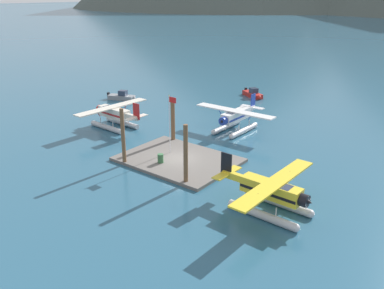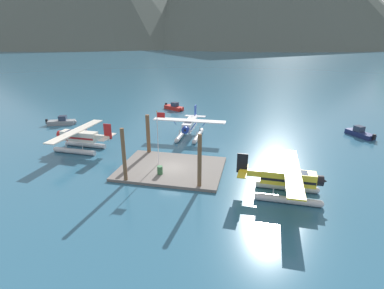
{
  "view_description": "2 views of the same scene",
  "coord_description": "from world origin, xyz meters",
  "px_view_note": "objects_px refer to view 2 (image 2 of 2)",
  "views": [
    {
      "loc": [
        23.93,
        -28.41,
        15.96
      ],
      "look_at": [
        0.28,
        1.89,
        1.28
      ],
      "focal_mm": 37.4,
      "sensor_mm": 36.0,
      "label": 1
    },
    {
      "loc": [
        8.73,
        -29.15,
        14.01
      ],
      "look_at": [
        1.68,
        3.08,
        2.01
      ],
      "focal_mm": 28.11,
      "sensor_mm": 36.0,
      "label": 2
    }
  ],
  "objects_px": {
    "flagpole": "(159,132)",
    "fuel_drum": "(160,170)",
    "seaplane_cream_port_fwd": "(79,139)",
    "boat_red_open_north": "(174,107)",
    "boat_grey_open_west": "(62,122)",
    "boat_navy_open_east": "(359,133)",
    "seaplane_white_bow_centre": "(190,127)",
    "seaplane_yellow_stbd_aft": "(288,181)"
  },
  "relations": [
    {
      "from": "seaplane_yellow_stbd_aft",
      "to": "boat_red_open_north",
      "type": "relative_size",
      "value": 2.38
    },
    {
      "from": "seaplane_yellow_stbd_aft",
      "to": "boat_grey_open_west",
      "type": "xyz_separation_m",
      "value": [
        -34.79,
        16.82,
        -1.09
      ]
    },
    {
      "from": "seaplane_white_bow_centre",
      "to": "boat_navy_open_east",
      "type": "xyz_separation_m",
      "value": [
        24.34,
        5.89,
        -1.09
      ]
    },
    {
      "from": "flagpole",
      "to": "boat_red_open_north",
      "type": "xyz_separation_m",
      "value": [
        -5.81,
        27.11,
        -3.63
      ]
    },
    {
      "from": "flagpole",
      "to": "fuel_drum",
      "type": "relative_size",
      "value": 6.99
    },
    {
      "from": "seaplane_yellow_stbd_aft",
      "to": "flagpole",
      "type": "bearing_deg",
      "value": 163.41
    },
    {
      "from": "seaplane_white_bow_centre",
      "to": "flagpole",
      "type": "bearing_deg",
      "value": -95.54
    },
    {
      "from": "seaplane_cream_port_fwd",
      "to": "boat_red_open_north",
      "type": "distance_m",
      "value": 25.18
    },
    {
      "from": "flagpole",
      "to": "boat_red_open_north",
      "type": "height_order",
      "value": "flagpole"
    },
    {
      "from": "seaplane_cream_port_fwd",
      "to": "boat_grey_open_west",
      "type": "height_order",
      "value": "seaplane_cream_port_fwd"
    },
    {
      "from": "boat_grey_open_west",
      "to": "boat_navy_open_east",
      "type": "xyz_separation_m",
      "value": [
        46.62,
        3.89,
        0.0
      ]
    },
    {
      "from": "flagpole",
      "to": "boat_grey_open_west",
      "type": "height_order",
      "value": "flagpole"
    },
    {
      "from": "seaplane_cream_port_fwd",
      "to": "boat_red_open_north",
      "type": "bearing_deg",
      "value": 76.65
    },
    {
      "from": "seaplane_yellow_stbd_aft",
      "to": "boat_navy_open_east",
      "type": "relative_size",
      "value": 2.41
    },
    {
      "from": "boat_grey_open_west",
      "to": "boat_red_open_north",
      "type": "xyz_separation_m",
      "value": [
        15.42,
        14.32,
        0.0
      ]
    },
    {
      "from": "seaplane_white_bow_centre",
      "to": "boat_grey_open_west",
      "type": "relative_size",
      "value": 2.23
    },
    {
      "from": "seaplane_white_bow_centre",
      "to": "seaplane_yellow_stbd_aft",
      "type": "height_order",
      "value": "same"
    },
    {
      "from": "fuel_drum",
      "to": "boat_navy_open_east",
      "type": "relative_size",
      "value": 0.2
    },
    {
      "from": "flagpole",
      "to": "seaplane_cream_port_fwd",
      "type": "bearing_deg",
      "value": 167.26
    },
    {
      "from": "fuel_drum",
      "to": "seaplane_yellow_stbd_aft",
      "type": "relative_size",
      "value": 0.08
    },
    {
      "from": "fuel_drum",
      "to": "boat_grey_open_west",
      "type": "xyz_separation_m",
      "value": [
        -22.1,
        15.36,
        -0.25
      ]
    },
    {
      "from": "boat_red_open_north",
      "to": "boat_grey_open_west",
      "type": "bearing_deg",
      "value": -137.11
    },
    {
      "from": "seaplane_white_bow_centre",
      "to": "seaplane_cream_port_fwd",
      "type": "distance_m",
      "value": 15.07
    },
    {
      "from": "flagpole",
      "to": "seaplane_yellow_stbd_aft",
      "type": "xyz_separation_m",
      "value": [
        13.56,
        -4.04,
        -2.54
      ]
    },
    {
      "from": "boat_navy_open_east",
      "to": "flagpole",
      "type": "bearing_deg",
      "value": -146.7
    },
    {
      "from": "seaplane_yellow_stbd_aft",
      "to": "boat_red_open_north",
      "type": "xyz_separation_m",
      "value": [
        -19.37,
        31.15,
        -1.09
      ]
    },
    {
      "from": "boat_grey_open_west",
      "to": "boat_red_open_north",
      "type": "relative_size",
      "value": 1.06
    },
    {
      "from": "fuel_drum",
      "to": "boat_navy_open_east",
      "type": "xyz_separation_m",
      "value": [
        24.51,
        19.25,
        -0.25
      ]
    },
    {
      "from": "flagpole",
      "to": "seaplane_yellow_stbd_aft",
      "type": "bearing_deg",
      "value": -16.59
    },
    {
      "from": "flagpole",
      "to": "fuel_drum",
      "type": "bearing_deg",
      "value": -71.32
    },
    {
      "from": "fuel_drum",
      "to": "seaplane_yellow_stbd_aft",
      "type": "xyz_separation_m",
      "value": [
        12.69,
        -1.46,
        0.84
      ]
    },
    {
      "from": "flagpole",
      "to": "seaplane_white_bow_centre",
      "type": "height_order",
      "value": "flagpole"
    },
    {
      "from": "flagpole",
      "to": "seaplane_yellow_stbd_aft",
      "type": "distance_m",
      "value": 14.37
    },
    {
      "from": "fuel_drum",
      "to": "boat_navy_open_east",
      "type": "distance_m",
      "value": 31.17
    },
    {
      "from": "boat_grey_open_west",
      "to": "boat_navy_open_east",
      "type": "height_order",
      "value": "same"
    },
    {
      "from": "boat_navy_open_east",
      "to": "seaplane_white_bow_centre",
      "type": "bearing_deg",
      "value": -166.39
    },
    {
      "from": "boat_navy_open_east",
      "to": "boat_red_open_north",
      "type": "xyz_separation_m",
      "value": [
        -31.2,
        10.43,
        0.0
      ]
    },
    {
      "from": "boat_navy_open_east",
      "to": "boat_red_open_north",
      "type": "bearing_deg",
      "value": 161.51
    },
    {
      "from": "seaplane_yellow_stbd_aft",
      "to": "seaplane_cream_port_fwd",
      "type": "relative_size",
      "value": 1.0
    },
    {
      "from": "flagpole",
      "to": "seaplane_cream_port_fwd",
      "type": "distance_m",
      "value": 12.19
    },
    {
      "from": "boat_grey_open_west",
      "to": "boat_navy_open_east",
      "type": "relative_size",
      "value": 1.07
    },
    {
      "from": "boat_grey_open_west",
      "to": "flagpole",
      "type": "bearing_deg",
      "value": -31.05
    }
  ]
}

